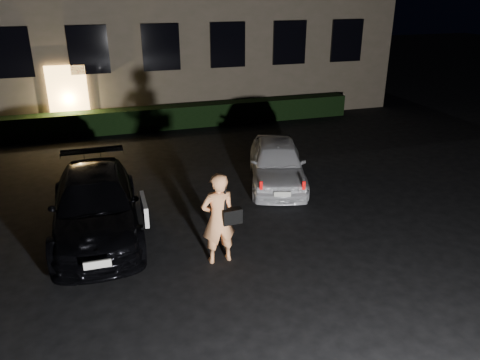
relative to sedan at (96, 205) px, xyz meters
name	(u,v)px	position (x,y,z in m)	size (l,w,h in m)	color
ground	(255,274)	(2.82, -2.66, -0.66)	(80.00, 80.00, 0.00)	black
hedge	(167,117)	(2.82, 7.84, -0.23)	(15.00, 0.70, 0.85)	black
sedan	(96,205)	(0.00, 0.00, 0.00)	(1.98, 4.66, 1.32)	black
hatch	(277,163)	(4.85, 1.40, -0.04)	(2.47, 3.90, 1.24)	silver
man	(219,218)	(2.29, -1.98, 0.29)	(0.80, 0.50, 1.89)	#FFA464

